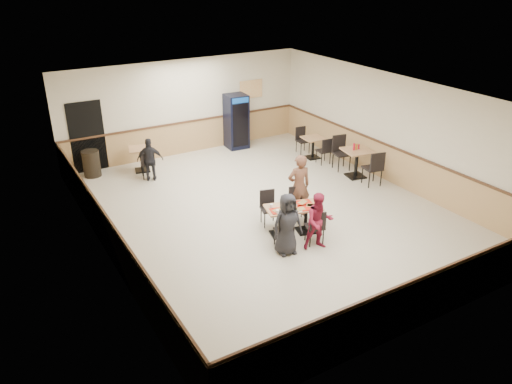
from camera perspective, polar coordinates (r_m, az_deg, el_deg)
ground at (r=12.49m, az=1.34°, el=-2.26°), size 10.00×10.00×0.00m
room_shell at (r=15.11m, az=2.00°, el=5.07°), size 10.00×10.00×10.00m
main_table at (r=11.36m, az=4.26°, el=-2.71°), size 1.38×0.93×0.67m
main_chairs at (r=11.36m, az=4.04°, el=-2.84°), size 1.46×1.71×0.85m
diner_woman_left at (r=10.49m, az=3.59°, el=-3.69°), size 0.72×0.52×1.37m
diner_woman_right at (r=10.74m, az=7.22°, el=-3.35°), size 0.75×0.66×1.30m
diner_man_opposite at (r=11.98m, az=4.92°, el=0.65°), size 0.64×0.48×1.60m
lone_diner at (r=14.37m, az=-12.00°, el=3.64°), size 0.79×0.56×1.24m
tabletop_clutter at (r=11.21m, az=4.54°, el=-1.71°), size 1.14×0.66×0.12m
side_table_near at (r=14.60m, az=11.44°, el=3.72°), size 0.90×0.90×0.82m
side_table_near_chair_south at (r=14.17m, az=13.17°, el=2.77°), size 0.57×0.57×1.04m
side_table_near_chair_north at (r=15.07m, az=9.79°, el=4.42°), size 0.57×0.57×1.04m
side_table_far at (r=15.88m, az=6.54°, el=5.43°), size 0.69×0.69×0.68m
side_table_far_chair_south at (r=15.49m, az=7.73°, el=4.76°), size 0.43×0.43×0.86m
side_table_far_chair_north at (r=16.30m, az=5.39°, el=5.91°), size 0.43×0.43×0.86m
condiment_caddy at (r=14.49m, az=11.34°, el=5.10°), size 0.23×0.06×0.20m
back_table at (r=15.15m, az=-12.99°, el=4.07°), size 0.81×0.81×0.72m
back_table_chair_lone at (r=14.64m, az=-12.26°, el=3.32°), size 0.51×0.51×0.91m
pepsi_cooler at (r=16.61m, az=-2.26°, el=8.06°), size 0.72×0.73×1.79m
trash_bin at (r=15.19m, az=-18.30°, el=3.11°), size 0.49×0.49×0.77m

